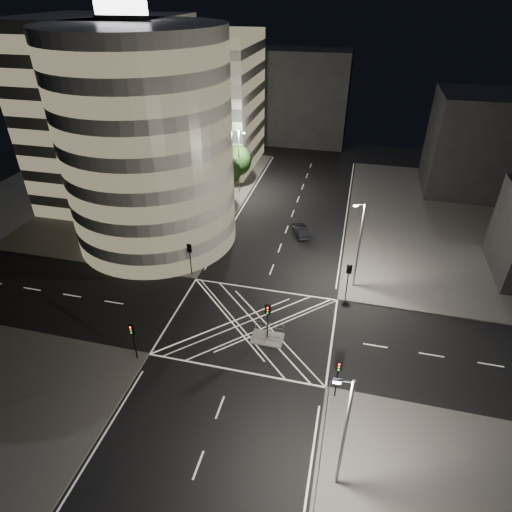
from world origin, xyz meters
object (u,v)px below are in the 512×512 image
(central_island, at_px, (267,338))
(street_lamp_left_near, at_px, (199,212))
(traffic_signal_nr, at_px, (338,372))
(traffic_signal_island, at_px, (268,315))
(traffic_signal_fl, at_px, (190,253))
(street_lamp_right_near, at_px, (344,432))
(street_lamp_left_far, at_px, (239,160))
(traffic_signal_nl, at_px, (133,335))
(street_lamp_right_far, at_px, (359,243))
(traffic_signal_fr, at_px, (348,275))
(sedan, at_px, (301,230))

(central_island, height_order, street_lamp_left_near, street_lamp_left_near)
(traffic_signal_nr, distance_m, traffic_signal_island, 8.62)
(traffic_signal_fl, distance_m, street_lamp_left_near, 5.86)
(traffic_signal_island, relative_size, street_lamp_left_near, 0.40)
(traffic_signal_nr, xyz_separation_m, traffic_signal_island, (-6.80, 5.30, 0.00))
(traffic_signal_fl, relative_size, street_lamp_right_near, 0.40)
(street_lamp_left_far, relative_size, street_lamp_right_near, 1.00)
(traffic_signal_island, bearing_deg, street_lamp_left_near, 130.27)
(traffic_signal_island, height_order, street_lamp_right_near, street_lamp_right_near)
(central_island, xyz_separation_m, street_lamp_left_far, (-11.44, 31.50, 5.47))
(traffic_signal_nr, distance_m, street_lamp_left_near, 26.32)
(traffic_signal_nl, relative_size, street_lamp_right_far, 0.40)
(traffic_signal_nr, xyz_separation_m, street_lamp_left_near, (-18.24, 18.80, 2.63))
(central_island, relative_size, street_lamp_left_far, 0.30)
(traffic_signal_fl, xyz_separation_m, street_lamp_right_far, (18.24, 2.20, 2.63))
(traffic_signal_fr, xyz_separation_m, street_lamp_right_near, (0.64, -20.80, 2.63))
(traffic_signal_nl, xyz_separation_m, street_lamp_left_near, (-0.64, 18.80, 2.63))
(traffic_signal_fr, relative_size, traffic_signal_nr, 1.00)
(traffic_signal_nl, relative_size, street_lamp_left_far, 0.40)
(traffic_signal_fl, relative_size, sedan, 0.94)
(street_lamp_right_near, bearing_deg, traffic_signal_island, 120.75)
(street_lamp_right_far, bearing_deg, street_lamp_left_far, 131.94)
(traffic_signal_nr, relative_size, street_lamp_left_near, 0.40)
(central_island, height_order, street_lamp_left_far, street_lamp_left_far)
(street_lamp_left_near, bearing_deg, sedan, 31.21)
(street_lamp_right_far, bearing_deg, traffic_signal_island, -125.30)
(street_lamp_left_near, xyz_separation_m, street_lamp_left_far, (0.00, 18.00, 0.00))
(street_lamp_left_far, bearing_deg, street_lamp_right_far, -48.06)
(traffic_signal_nl, xyz_separation_m, traffic_signal_island, (10.80, 5.30, 0.00))
(street_lamp_left_far, bearing_deg, street_lamp_right_near, -66.79)
(street_lamp_right_near, bearing_deg, traffic_signal_fl, 131.24)
(central_island, bearing_deg, street_lamp_left_far, 109.95)
(traffic_signal_nl, bearing_deg, street_lamp_right_far, 40.91)
(traffic_signal_island, relative_size, street_lamp_left_far, 0.40)
(central_island, xyz_separation_m, traffic_signal_fl, (-10.80, 8.30, 2.84))
(central_island, height_order, traffic_signal_fl, traffic_signal_fl)
(traffic_signal_island, xyz_separation_m, street_lamp_right_far, (7.44, 10.50, 2.63))
(traffic_signal_nr, bearing_deg, traffic_signal_island, 142.07)
(central_island, height_order, traffic_signal_nl, traffic_signal_nl)
(street_lamp_left_far, xyz_separation_m, sedan, (11.47, -11.05, -4.84))
(traffic_signal_fl, bearing_deg, street_lamp_right_near, -48.76)
(central_island, bearing_deg, street_lamp_left_near, 130.27)
(central_island, xyz_separation_m, sedan, (0.03, 20.45, 0.63))
(traffic_signal_nl, height_order, traffic_signal_island, same)
(traffic_signal_nl, xyz_separation_m, sedan, (10.83, 25.75, -2.21))
(traffic_signal_fl, xyz_separation_m, street_lamp_right_near, (18.24, -20.80, 2.63))
(traffic_signal_nl, bearing_deg, traffic_signal_nr, 0.00)
(street_lamp_right_near, bearing_deg, traffic_signal_fr, 91.75)
(traffic_signal_nl, distance_m, street_lamp_right_far, 24.27)
(traffic_signal_island, relative_size, street_lamp_right_far, 0.40)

